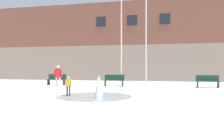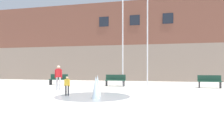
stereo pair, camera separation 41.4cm
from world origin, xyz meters
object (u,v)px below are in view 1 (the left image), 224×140
adult_watching (58,76)px  flagpole_right (146,33)px  park_bench_far_right (208,81)px  park_bench_far_left (57,79)px  flagpole_left (122,34)px  child_running (68,85)px  park_bench_left_of_flagpoles (114,80)px

adult_watching → flagpole_right: (5.32, 4.58, 3.26)m
park_bench_far_right → park_bench_far_left: bearing=-180.0°
flagpole_left → flagpole_right: 1.98m
child_running → adult_watching: bearing=-56.3°
park_bench_left_of_flagpoles → flagpole_left: (0.51, 0.60, 3.67)m
park_bench_far_left → park_bench_left_of_flagpoles: same height
park_bench_far_left → park_bench_far_right: bearing=0.0°
park_bench_far_left → flagpole_left: flagpole_left is taller
park_bench_far_left → park_bench_far_right: size_ratio=1.00×
park_bench_left_of_flagpoles → park_bench_far_right: bearing=0.7°
flagpole_right → park_bench_far_left: bearing=-176.0°
park_bench_left_of_flagpoles → child_running: size_ratio=1.62×
park_bench_far_left → park_bench_far_right: same height
park_bench_far_right → flagpole_left: flagpole_left is taller
adult_watching → child_running: bearing=-81.1°
park_bench_far_left → adult_watching: 4.60m
park_bench_far_right → flagpole_right: 5.80m
park_bench_far_right → flagpole_left: bearing=175.4°
adult_watching → flagpole_left: 6.52m
adult_watching → child_running: (1.72, -2.37, -0.35)m
park_bench_far_right → flagpole_right: bearing=173.4°
park_bench_left_of_flagpoles → child_running: bearing=-100.0°
adult_watching → child_running: size_ratio=1.61×
park_bench_far_left → park_bench_left_of_flagpoles: size_ratio=1.00×
child_running → flagpole_right: 8.63m
park_bench_far_right → child_running: child_running is taller
park_bench_far_right → flagpole_left: 7.39m
adult_watching → flagpole_right: bearing=13.8°
park_bench_left_of_flagpoles → adult_watching: 4.91m
park_bench_left_of_flagpoles → park_bench_far_right: same height
park_bench_left_of_flagpoles → flagpole_left: flagpole_left is taller
child_running → flagpole_left: flagpole_left is taller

